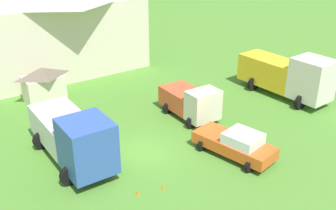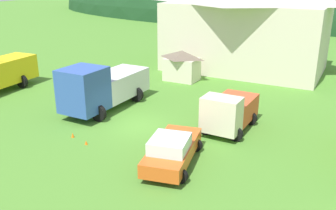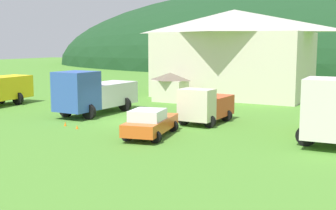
% 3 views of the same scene
% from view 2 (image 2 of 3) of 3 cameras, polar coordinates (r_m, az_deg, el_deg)
% --- Properties ---
extents(ground_plane, '(200.00, 200.00, 0.00)m').
position_cam_2_polar(ground_plane, '(23.48, -4.97, -3.23)').
color(ground_plane, '#4C842D').
extents(forested_hill_backdrop, '(132.78, 60.00, 35.80)m').
position_cam_2_polar(forested_hill_backdrop, '(92.37, 20.91, 12.71)').
color(forested_hill_backdrop, '#193D1E').
rests_on(forested_hill_backdrop, ground).
extents(depot_building, '(15.79, 9.57, 8.69)m').
position_cam_2_polar(depot_building, '(37.35, 11.88, 12.12)').
color(depot_building, beige).
rests_on(depot_building, ground).
extents(play_shed_cream, '(3.10, 2.20, 2.69)m').
position_cam_2_polar(play_shed_cream, '(33.13, 2.13, 6.15)').
color(play_shed_cream, beige).
rests_on(play_shed_cream, ground).
extents(box_truck_blue, '(3.32, 7.49, 3.38)m').
position_cam_2_polar(box_truck_blue, '(26.03, -10.13, 2.80)').
color(box_truck_blue, '#3356AD').
rests_on(box_truck_blue, ground).
extents(light_truck_cream, '(2.74, 4.66, 2.46)m').
position_cam_2_polar(light_truck_cream, '(22.69, 9.35, -0.93)').
color(light_truck_cream, beige).
rests_on(light_truck_cream, ground).
extents(service_pickup_orange, '(3.00, 5.20, 1.66)m').
position_cam_2_polar(service_pickup_orange, '(18.52, 0.64, -6.86)').
color(service_pickup_orange, '#DB5A1F').
rests_on(service_pickup_orange, ground).
extents(traffic_cone_near_pickup, '(0.36, 0.36, 0.60)m').
position_cam_2_polar(traffic_cone_near_pickup, '(22.52, -14.39, -4.84)').
color(traffic_cone_near_pickup, orange).
rests_on(traffic_cone_near_pickup, ground).
extents(traffic_cone_mid_row, '(0.36, 0.36, 0.48)m').
position_cam_2_polar(traffic_cone_mid_row, '(21.45, -12.43, -5.94)').
color(traffic_cone_mid_row, orange).
rests_on(traffic_cone_mid_row, ground).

